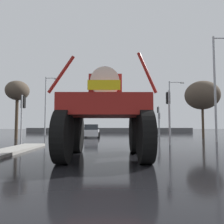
% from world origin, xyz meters
% --- Properties ---
extents(ground_plane, '(120.00, 120.00, 0.00)m').
position_xyz_m(ground_plane, '(0.00, 18.00, 0.00)').
color(ground_plane, black).
extents(oversize_sprayer, '(4.08, 5.26, 4.14)m').
position_xyz_m(oversize_sprayer, '(0.20, 6.71, 1.96)').
color(oversize_sprayer, black).
rests_on(oversize_sprayer, ground).
extents(sedan_ahead, '(1.97, 4.14, 1.52)m').
position_xyz_m(sedan_ahead, '(-1.96, 22.50, 0.71)').
color(sedan_ahead, silver).
rests_on(sedan_ahead, ground).
extents(traffic_signal_near_left, '(0.24, 0.54, 3.60)m').
position_xyz_m(traffic_signal_near_left, '(-5.97, 12.27, 2.62)').
color(traffic_signal_near_left, '#A8AAAF').
rests_on(traffic_signal_near_left, ground).
extents(traffic_signal_near_right, '(0.24, 0.54, 3.92)m').
position_xyz_m(traffic_signal_near_right, '(4.59, 12.26, 2.86)').
color(traffic_signal_near_right, '#A8AAAF').
rests_on(traffic_signal_near_right, ground).
extents(traffic_signal_far_left, '(0.24, 0.55, 4.18)m').
position_xyz_m(traffic_signal_far_left, '(7.26, 27.42, 3.05)').
color(traffic_signal_far_left, '#A8AAAF').
rests_on(traffic_signal_far_left, ground).
extents(traffic_signal_far_right, '(0.24, 0.55, 3.28)m').
position_xyz_m(traffic_signal_far_right, '(7.38, 27.44, 2.39)').
color(traffic_signal_far_right, '#A8AAAF').
rests_on(traffic_signal_far_right, ground).
extents(streetlight_near_right, '(1.94, 0.24, 9.08)m').
position_xyz_m(streetlight_near_right, '(9.39, 14.75, 5.00)').
color(streetlight_near_right, '#A8AAAF').
rests_on(streetlight_near_right, ground).
extents(streetlight_far_left, '(1.74, 0.24, 8.31)m').
position_xyz_m(streetlight_far_left, '(-8.83, 26.46, 4.59)').
color(streetlight_far_left, '#A8AAAF').
rests_on(streetlight_far_left, ground).
extents(streetlight_far_right, '(2.31, 0.24, 8.06)m').
position_xyz_m(streetlight_far_right, '(9.36, 28.17, 4.52)').
color(streetlight_far_right, '#A8AAAF').
rests_on(streetlight_far_right, ground).
extents(bare_tree_left, '(2.43, 2.43, 6.13)m').
position_xyz_m(bare_tree_left, '(-9.55, 19.06, 5.00)').
color(bare_tree_left, '#473828').
rests_on(bare_tree_left, ground).
extents(bare_tree_right, '(3.82, 3.82, 6.45)m').
position_xyz_m(bare_tree_right, '(10.75, 20.62, 4.81)').
color(bare_tree_right, '#473828').
rests_on(bare_tree_right, ground).
extents(roadside_barrier, '(32.92, 0.24, 0.90)m').
position_xyz_m(roadside_barrier, '(0.00, 38.28, 0.45)').
color(roadside_barrier, '#59595B').
rests_on(roadside_barrier, ground).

